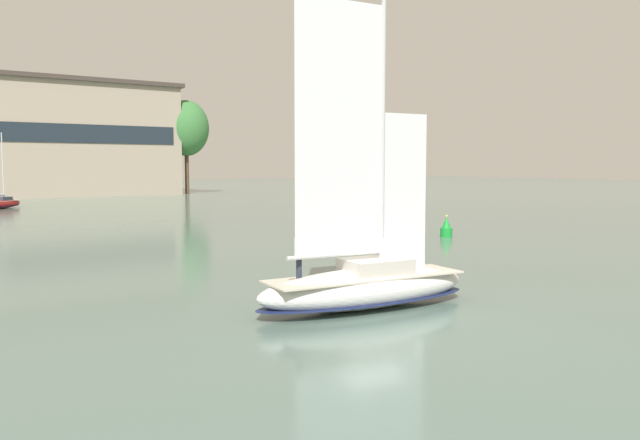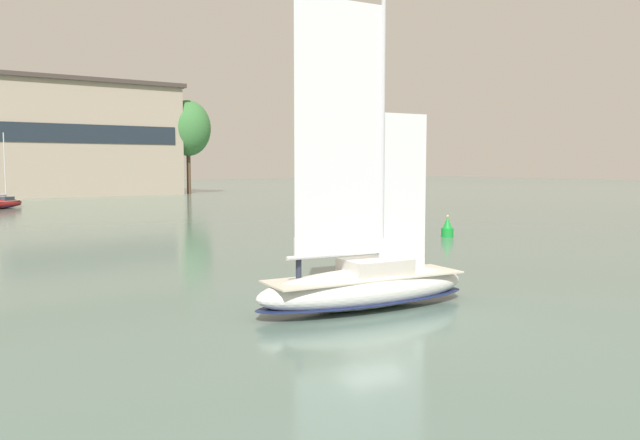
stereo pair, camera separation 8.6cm
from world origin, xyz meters
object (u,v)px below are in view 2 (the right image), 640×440
object	(u,v)px
channel_buoy	(447,228)
tree_shore_center	(188,128)
sailboat_main	(366,282)
sailboat_moored_near_marina	(4,203)

from	to	relation	value
channel_buoy	tree_shore_center	bearing A→B (deg)	82.07
sailboat_main	channel_buoy	world-z (taller)	sailboat_main
tree_shore_center	channel_buoy	distance (m)	77.74
sailboat_main	tree_shore_center	bearing A→B (deg)	72.05
sailboat_main	sailboat_moored_near_marina	world-z (taller)	sailboat_main
tree_shore_center	sailboat_moored_near_marina	world-z (taller)	tree_shore_center
tree_shore_center	channel_buoy	size ratio (longest dim) A/B	10.52
tree_shore_center	sailboat_main	size ratio (longest dim) A/B	1.42
tree_shore_center	sailboat_main	world-z (taller)	tree_shore_center
sailboat_main	sailboat_moored_near_marina	bearing A→B (deg)	93.56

